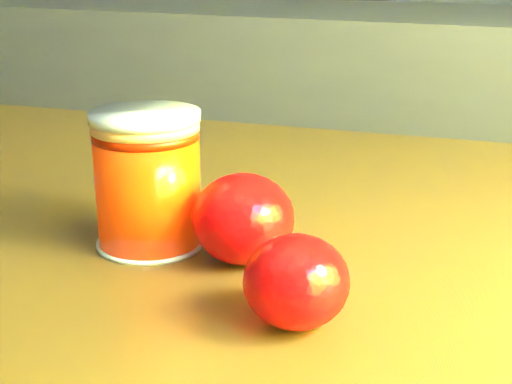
% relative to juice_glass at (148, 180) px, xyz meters
% --- Properties ---
extents(kitchen_counter, '(3.15, 0.60, 0.90)m').
position_rel_juice_glass_xyz_m(kitchen_counter, '(-0.76, 1.24, -0.42)').
color(kitchen_counter, '#535258').
rests_on(kitchen_counter, ground).
extents(juice_glass, '(0.08, 0.08, 0.10)m').
position_rel_juice_glass_xyz_m(juice_glass, '(0.00, 0.00, 0.00)').
color(juice_glass, '#FF3505').
rests_on(juice_glass, table).
extents(orange_front, '(0.07, 0.07, 0.05)m').
position_rel_juice_glass_xyz_m(orange_front, '(0.14, -0.06, -0.02)').
color(orange_front, '#FF0B05').
rests_on(orange_front, table).
extents(orange_back, '(0.09, 0.09, 0.06)m').
position_rel_juice_glass_xyz_m(orange_back, '(0.07, 0.00, -0.02)').
color(orange_back, '#FF0B05').
rests_on(orange_back, table).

